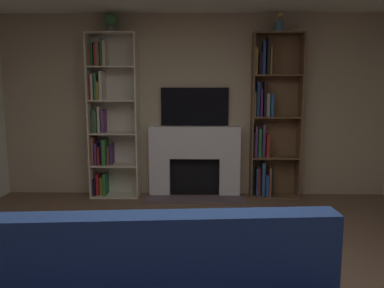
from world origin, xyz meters
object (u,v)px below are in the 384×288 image
(bookshelf_right, at_px, (269,122))
(potted_plant, at_px, (111,22))
(tv, at_px, (195,107))
(vase_with_flowers, at_px, (279,25))
(fireplace, at_px, (195,160))
(coffee_table, at_px, (148,280))
(bookshelf_left, at_px, (108,118))

(bookshelf_right, xyz_separation_m, potted_plant, (-2.18, -0.06, 1.35))
(tv, height_order, bookshelf_right, bookshelf_right)
(bookshelf_right, height_order, vase_with_flowers, vase_with_flowers)
(bookshelf_right, bearing_deg, fireplace, -179.12)
(bookshelf_right, bearing_deg, tv, 176.48)
(fireplace, distance_m, coffee_table, 3.20)
(potted_plant, bearing_deg, coffee_table, -74.21)
(potted_plant, bearing_deg, bookshelf_right, 1.45)
(coffee_table, bearing_deg, tv, 85.75)
(tv, relative_size, bookshelf_right, 0.42)
(tv, distance_m, vase_with_flowers, 1.58)
(fireplace, height_order, vase_with_flowers, vase_with_flowers)
(tv, xyz_separation_m, bookshelf_right, (1.05, -0.06, -0.21))
(fireplace, distance_m, tv, 0.76)
(vase_with_flowers, bearing_deg, potted_plant, 179.99)
(coffee_table, bearing_deg, potted_plant, 105.79)
(tv, xyz_separation_m, vase_with_flowers, (1.13, -0.12, 1.10))
(bookshelf_right, bearing_deg, potted_plant, -178.55)
(vase_with_flowers, bearing_deg, tv, 173.93)
(bookshelf_left, relative_size, vase_with_flowers, 8.79)
(fireplace, xyz_separation_m, coffee_table, (-0.24, -3.19, -0.14))
(bookshelf_right, relative_size, vase_with_flowers, 8.79)
(fireplace, relative_size, bookshelf_left, 0.61)
(bookshelf_left, xyz_separation_m, vase_with_flowers, (2.36, -0.03, 1.25))
(bookshelf_right, xyz_separation_m, coffee_table, (-1.29, -3.20, -0.68))
(bookshelf_left, distance_m, bookshelf_right, 2.27)
(bookshelf_left, distance_m, coffee_table, 3.41)
(vase_with_flowers, bearing_deg, bookshelf_left, 179.19)
(bookshelf_left, distance_m, vase_with_flowers, 2.67)
(vase_with_flowers, distance_m, coffee_table, 3.97)
(fireplace, xyz_separation_m, tv, (0.00, 0.08, 0.75))
(fireplace, distance_m, vase_with_flowers, 2.17)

